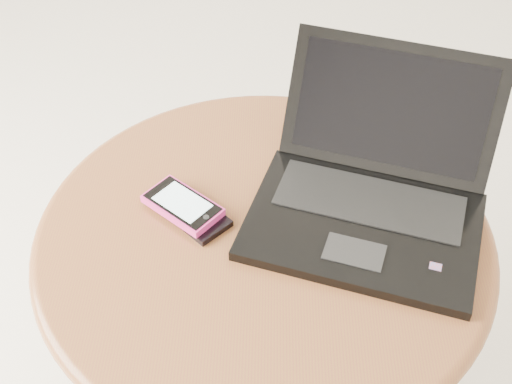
{
  "coord_description": "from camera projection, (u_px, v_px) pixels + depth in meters",
  "views": [
    {
      "loc": [
        0.12,
        -0.58,
        1.27
      ],
      "look_at": [
        0.1,
        0.11,
        0.6
      ],
      "focal_mm": 48.05,
      "sensor_mm": 36.0,
      "label": 1
    }
  ],
  "objects": [
    {
      "name": "phone_pink",
      "position": [
        183.0,
        205.0,
        1.01
      ],
      "size": [
        0.13,
        0.12,
        0.01
      ],
      "color": "#D32B80",
      "rests_on": "phone_black"
    },
    {
      "name": "phone_black",
      "position": [
        192.0,
        213.0,
        1.01
      ],
      "size": [
        0.12,
        0.12,
        0.01
      ],
      "color": "black",
      "rests_on": "table"
    },
    {
      "name": "laptop",
      "position": [
        371.0,
        191.0,
        1.0
      ],
      "size": [
        0.41,
        0.41,
        0.2
      ],
      "color": "black",
      "rests_on": "table"
    },
    {
      "name": "table",
      "position": [
        263.0,
        278.0,
        1.08
      ],
      "size": [
        0.67,
        0.67,
        0.54
      ],
      "color": "#542A10",
      "rests_on": "ground"
    }
  ]
}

